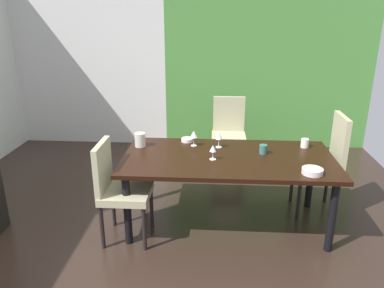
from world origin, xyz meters
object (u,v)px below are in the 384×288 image
object	(u,v)px
wine_glass_north	(213,149)
chair_head_far	(229,130)
chair_right_far	(326,161)
serving_bowl_east	(187,140)
chair_left_near	(117,186)
cup_front	(263,149)
wine_glass_near_shelf	(194,135)
dining_table	(228,163)
cup_left	(305,143)
pitcher_right	(140,140)
wine_glass_west	(219,136)
serving_bowl_south	(312,171)

from	to	relation	value
wine_glass_north	chair_head_far	bearing A→B (deg)	82.62
chair_right_far	serving_bowl_east	bearing A→B (deg)	86.35
chair_left_near	cup_front	bearing A→B (deg)	107.25
chair_head_far	wine_glass_near_shelf	xyz separation A→B (m)	(-0.39, -1.12, 0.30)
chair_left_near	cup_front	distance (m)	1.43
dining_table	wine_glass_near_shelf	size ratio (longest dim) A/B	12.56
chair_head_far	serving_bowl_east	size ratio (longest dim) A/B	7.83
wine_glass_north	cup_left	xyz separation A→B (m)	(0.93, 0.39, -0.06)
dining_table	cup_left	distance (m)	0.85
chair_right_far	cup_front	bearing A→B (deg)	107.70
dining_table	cup_front	xyz separation A→B (m)	(0.34, 0.10, 0.12)
pitcher_right	cup_front	bearing A→B (deg)	-5.81
cup_front	pitcher_right	bearing A→B (deg)	174.19
cup_front	dining_table	bearing A→B (deg)	-163.44
chair_left_near	cup_left	size ratio (longest dim) A/B	10.39
chair_left_near	pitcher_right	distance (m)	0.61
wine_glass_near_shelf	cup_left	xyz separation A→B (m)	(1.13, 0.03, -0.07)
wine_glass_near_shelf	wine_glass_west	distance (m)	0.26
dining_table	chair_right_far	size ratio (longest dim) A/B	1.90
chair_head_far	chair_left_near	distance (m)	2.02
cup_front	chair_head_far	bearing A→B (deg)	102.71
wine_glass_west	cup_front	xyz separation A→B (m)	(0.43, -0.15, -0.07)
chair_head_far	serving_bowl_east	distance (m)	1.12
wine_glass_near_shelf	serving_bowl_east	size ratio (longest dim) A/B	1.29
chair_right_far	serving_bowl_south	xyz separation A→B (m)	(-0.31, -0.67, 0.17)
wine_glass_near_shelf	serving_bowl_south	world-z (taller)	wine_glass_near_shelf
chair_right_far	wine_glass_west	bearing A→B (deg)	93.41
wine_glass_north	serving_bowl_south	bearing A→B (deg)	-17.55
chair_left_near	serving_bowl_east	world-z (taller)	chair_left_near
dining_table	serving_bowl_south	size ratio (longest dim) A/B	11.22
dining_table	cup_left	size ratio (longest dim) A/B	22.11
serving_bowl_east	chair_right_far	bearing A→B (deg)	-3.65
cup_left	serving_bowl_east	bearing A→B (deg)	175.30
wine_glass_near_shelf	pitcher_right	size ratio (longest dim) A/B	1.12
wine_glass_north	wine_glass_west	distance (m)	0.34
wine_glass_north	wine_glass_west	size ratio (longest dim) A/B	0.88
wine_glass_near_shelf	serving_bowl_south	size ratio (longest dim) A/B	0.89
chair_left_near	serving_bowl_south	distance (m)	1.72
dining_table	chair_right_far	xyz separation A→B (m)	(1.02, 0.32, -0.08)
chair_left_near	chair_right_far	bearing A→B (deg)	107.40
serving_bowl_south	pitcher_right	bearing A→B (deg)	160.10
serving_bowl_east	dining_table	bearing A→B (deg)	-43.78
wine_glass_near_shelf	wine_glass_north	bearing A→B (deg)	-61.09
pitcher_right	dining_table	bearing A→B (deg)	-14.23
serving_bowl_east	pitcher_right	bearing A→B (deg)	-158.66
wine_glass_near_shelf	serving_bowl_south	xyz separation A→B (m)	(1.05, -0.63, -0.10)
wine_glass_west	cup_left	bearing A→B (deg)	3.84
chair_head_far	wine_glass_west	world-z (taller)	chair_head_far
wine_glass_near_shelf	serving_bowl_south	bearing A→B (deg)	-30.99
wine_glass_near_shelf	cup_left	world-z (taller)	wine_glass_near_shelf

